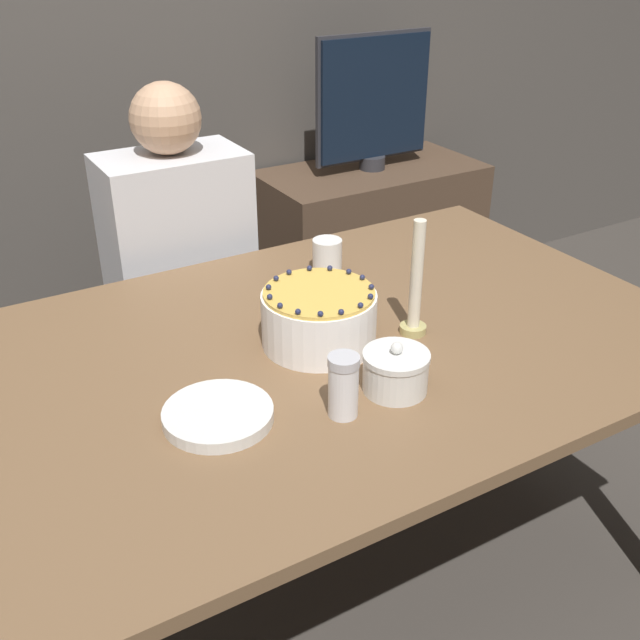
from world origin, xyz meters
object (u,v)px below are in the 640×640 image
(person_man_blue_shirt, at_px, (184,307))
(cake, at_px, (320,318))
(sugar_shaker, at_px, (343,386))
(sugar_bowl, at_px, (396,371))
(tv_monitor, at_px, (374,101))
(candle, at_px, (416,289))

(person_man_blue_shirt, bearing_deg, cake, 93.83)
(sugar_shaker, relative_size, person_man_blue_shirt, 0.11)
(cake, relative_size, sugar_shaker, 1.97)
(sugar_bowl, distance_m, sugar_shaker, 0.13)
(sugar_shaker, bearing_deg, person_man_blue_shirt, 87.31)
(cake, relative_size, sugar_bowl, 1.88)
(person_man_blue_shirt, relative_size, tv_monitor, 2.32)
(person_man_blue_shirt, height_order, tv_monitor, tv_monitor)
(sugar_bowl, xyz_separation_m, sugar_shaker, (-0.13, -0.02, 0.02))
(sugar_shaker, bearing_deg, sugar_bowl, 8.04)
(candle, xyz_separation_m, person_man_blue_shirt, (-0.25, 0.79, -0.33))
(person_man_blue_shirt, bearing_deg, tv_monitor, -156.58)
(sugar_bowl, distance_m, person_man_blue_shirt, 1.00)
(sugar_bowl, height_order, person_man_blue_shirt, person_man_blue_shirt)
(person_man_blue_shirt, xyz_separation_m, tv_monitor, (0.95, 0.41, 0.43))
(sugar_shaker, relative_size, candle, 0.47)
(sugar_shaker, xyz_separation_m, candle, (0.30, 0.18, 0.04))
(person_man_blue_shirt, bearing_deg, sugar_bowl, 95.12)
(candle, bearing_deg, sugar_bowl, -135.33)
(sugar_bowl, relative_size, person_man_blue_shirt, 0.11)
(cake, height_order, candle, candle)
(sugar_bowl, relative_size, candle, 0.49)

